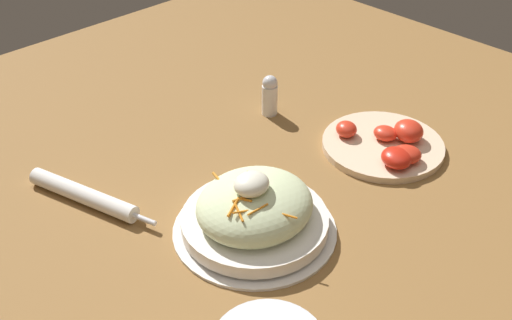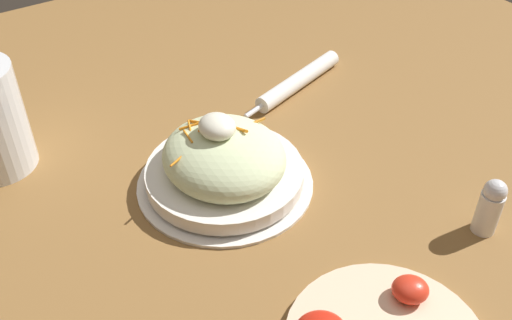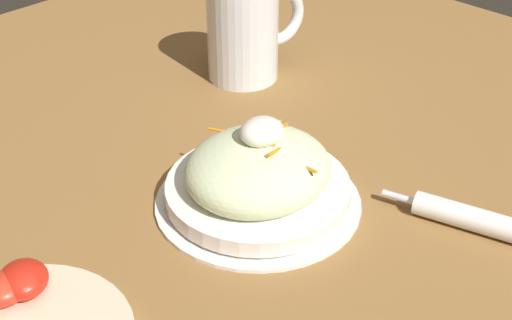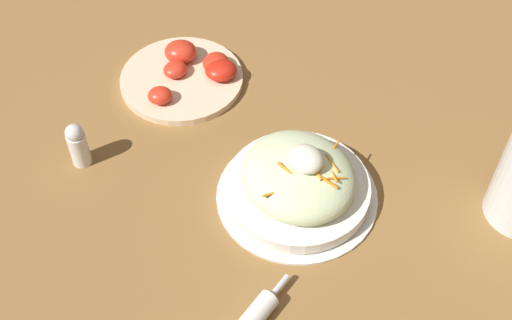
% 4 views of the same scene
% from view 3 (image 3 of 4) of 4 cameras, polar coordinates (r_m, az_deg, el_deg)
% --- Properties ---
extents(ground_plane, '(1.43, 1.43, 0.00)m').
position_cam_3_polar(ground_plane, '(0.73, -0.40, -6.51)').
color(ground_plane, olive).
extents(salad_plate, '(0.22, 0.22, 0.10)m').
position_cam_3_polar(salad_plate, '(0.76, 0.17, -1.49)').
color(salad_plate, white).
rests_on(salad_plate, ground_plane).
extents(beer_mug, '(0.16, 0.10, 0.14)m').
position_cam_3_polar(beer_mug, '(1.01, -0.89, 9.83)').
color(beer_mug, white).
rests_on(beer_mug, ground_plane).
extents(napkin_roll, '(0.08, 0.22, 0.03)m').
position_cam_3_polar(napkin_roll, '(0.77, 18.85, -5.06)').
color(napkin_roll, white).
rests_on(napkin_roll, ground_plane).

